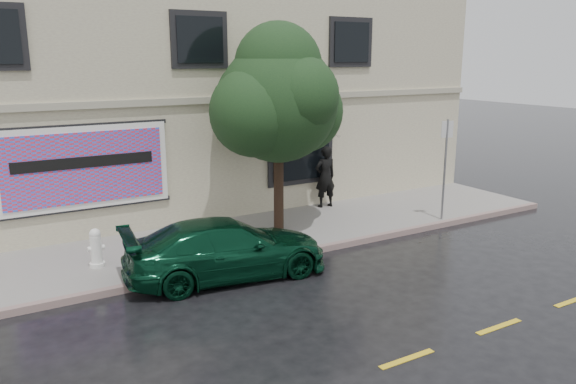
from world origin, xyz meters
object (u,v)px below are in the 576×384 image
fire_hydrant (96,248)px  car (227,249)px  pedestrian (325,177)px  street_tree (278,103)px

fire_hydrant → car: bearing=-50.8°
pedestrian → street_tree: size_ratio=0.38×
car → fire_hydrant: bearing=61.7°
car → fire_hydrant: (-2.43, 1.70, -0.07)m
car → pedestrian: pedestrian is taller
car → pedestrian: size_ratio=2.32×
pedestrian → street_tree: 3.78m
street_tree → fire_hydrant: bearing=-176.5°
fire_hydrant → pedestrian: bearing=-2.9°
street_tree → fire_hydrant: 5.75m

